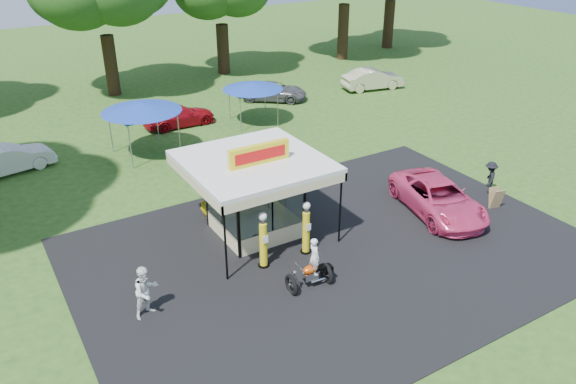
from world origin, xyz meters
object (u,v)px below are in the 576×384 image
gas_pump_left (263,241)px  bg_car_d (274,91)px  a_frame_sign (496,198)px  tent_west (141,107)px  spectator_east_a (490,178)px  bg_car_e (373,79)px  spectator_west (146,291)px  tent_east (253,86)px  kiosk_car (232,201)px  gas_station_kiosk (254,195)px  bg_car_a (8,159)px  gas_pump_right (306,229)px  motorcycle (313,267)px  bg_car_b (179,116)px  pink_sedan (438,198)px

gas_pump_left → bg_car_d: size_ratio=0.52×
a_frame_sign → tent_west: bearing=140.4°
spectator_east_a → bg_car_e: 17.90m
spectator_west → tent_east: 19.47m
a_frame_sign → kiosk_car: (-10.43, 6.07, -0.03)m
gas_station_kiosk → bg_car_a: gas_station_kiosk is taller
gas_station_kiosk → gas_pump_right: 2.76m
gas_pump_right → bg_car_d: (9.01, 18.14, -0.46)m
bg_car_d → spectator_west: bearing=178.6°
a_frame_sign → spectator_east_a: 1.64m
bg_car_e → tent_west: (-18.95, -3.47, 1.97)m
motorcycle → bg_car_d: motorcycle is taller
bg_car_d → tent_east: bearing=172.9°
spectator_east_a → bg_car_d: (-1.47, 18.24, -0.17)m
spectator_west → a_frame_sign: bearing=-20.1°
gas_station_kiosk → tent_west: (-1.20, 10.68, 0.96)m
motorcycle → bg_car_b: (2.19, 18.63, -0.15)m
a_frame_sign → bg_car_e: 19.44m
gas_pump_left → tent_west: size_ratio=0.55×
bg_car_e → tent_west: tent_west is taller
a_frame_sign → tent_east: 16.66m
gas_pump_left → spectator_east_a: bearing=-0.5°
bg_car_a → gas_pump_right: bearing=-159.2°
bg_car_a → bg_car_b: bearing=-89.4°
motorcycle → bg_car_a: size_ratio=0.47×
a_frame_sign → bg_car_b: (-8.31, 17.99, 0.15)m
a_frame_sign → bg_car_d: 19.51m
spectator_east_a → bg_car_e: size_ratio=0.34×
gas_pump_left → bg_car_a: bearing=116.2°
gas_station_kiosk → spectator_west: size_ratio=2.82×
gas_pump_right → tent_east: 15.74m
a_frame_sign → spectator_east_a: spectator_east_a is taller
bg_car_d → tent_east: size_ratio=1.21×
gas_station_kiosk → bg_car_a: (-8.10, 12.01, -1.04)m
gas_station_kiosk → bg_car_d: gas_station_kiosk is taller
a_frame_sign → spectator_east_a: (1.00, 1.26, 0.31)m
gas_station_kiosk → tent_east: (6.43, 12.20, 0.62)m
bg_car_b → bg_car_d: 7.98m
gas_pump_left → gas_pump_right: (1.91, -0.02, -0.04)m
spectator_west → pink_sedan: bearing=-16.2°
bg_car_a → bg_car_e: size_ratio=0.95×
gas_pump_left → spectator_east_a: gas_pump_left is taller
gas_pump_right → bg_car_a: 17.11m
a_frame_sign → bg_car_d: bearing=103.1°
motorcycle → a_frame_sign: (10.49, 0.64, -0.31)m
bg_car_e → bg_car_d: bearing=90.3°
kiosk_car → gas_pump_left: bearing=168.4°
a_frame_sign → bg_car_a: (-18.52, 15.88, 0.23)m
kiosk_car → bg_car_e: (17.75, 11.94, 0.30)m
pink_sedan → bg_car_d: (2.11, 18.43, -0.12)m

